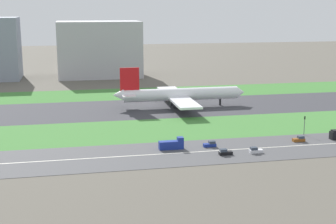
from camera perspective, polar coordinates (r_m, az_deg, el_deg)
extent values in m
plane|color=#5B564C|center=(228.56, -4.13, 0.35)|extent=(800.00, 800.00, 0.00)
cube|color=#38383D|center=(228.55, -4.13, 0.37)|extent=(280.00, 46.00, 0.10)
cube|color=#3D7A33|center=(268.51, -5.27, 2.15)|extent=(280.00, 36.00, 0.10)
cube|color=#427F38|center=(189.03, -2.51, -2.17)|extent=(280.00, 36.00, 0.10)
cube|color=#4C4C4F|center=(158.70, -0.68, -5.02)|extent=(280.00, 28.00, 0.10)
cube|color=silver|center=(158.69, -0.68, -5.00)|extent=(266.00, 0.50, 0.01)
cylinder|color=white|center=(231.42, 1.60, 2.12)|extent=(56.00, 6.00, 6.00)
cone|color=white|center=(239.93, 8.60, 2.35)|extent=(4.00, 5.70, 5.70)
cone|color=white|center=(226.41, -5.94, 2.03)|extent=(5.00, 5.40, 5.40)
cube|color=red|center=(225.82, -4.59, 3.89)|extent=(9.00, 0.80, 11.00)
cube|color=white|center=(226.84, -4.81, 2.13)|extent=(6.00, 16.00, 0.60)
cube|color=white|center=(245.63, 0.35, 2.44)|extent=(10.00, 26.00, 1.00)
cylinder|color=gray|center=(240.46, 0.88, 1.69)|extent=(5.00, 3.20, 3.20)
cube|color=white|center=(216.86, 1.98, 1.10)|extent=(10.00, 26.00, 1.00)
cylinder|color=gray|center=(223.24, 1.87, 0.85)|extent=(5.00, 3.20, 3.20)
cylinder|color=black|center=(237.43, 6.21, 1.18)|extent=(1.00, 1.00, 3.20)
cylinder|color=black|center=(234.78, 0.45, 1.13)|extent=(1.00, 1.00, 3.20)
cylinder|color=black|center=(228.08, 0.82, 0.79)|extent=(1.00, 1.00, 3.20)
cube|color=brown|center=(179.27, 15.25, -3.22)|extent=(4.40, 1.80, 1.10)
cube|color=#333D4C|center=(179.37, 15.50, -2.89)|extent=(2.20, 1.66, 0.90)
cube|color=silver|center=(162.35, 10.40, -4.60)|extent=(4.40, 1.80, 1.10)
cube|color=#333D4C|center=(161.77, 10.15, -4.29)|extent=(2.20, 1.66, 0.90)
cube|color=navy|center=(163.73, 0.37, -3.94)|extent=(8.40, 2.50, 2.80)
cube|color=navy|center=(163.85, 1.47, -3.20)|extent=(2.00, 2.30, 1.20)
cube|color=black|center=(158.81, 6.86, -4.87)|extent=(4.40, 1.80, 1.10)
cube|color=#333D4C|center=(158.28, 6.59, -4.54)|extent=(2.20, 1.66, 0.90)
cube|color=navy|center=(167.21, 4.97, -3.94)|extent=(4.40, 1.80, 1.10)
cube|color=#333D4C|center=(167.16, 5.24, -3.59)|extent=(2.20, 1.66, 0.90)
cylinder|color=#4C4C51|center=(188.28, 15.88, -1.74)|extent=(0.24, 0.24, 6.00)
cube|color=black|center=(187.46, 15.94, -0.68)|extent=(0.36, 0.36, 1.20)
sphere|color=#19D826|center=(187.23, 15.98, -0.60)|extent=(0.24, 0.24, 0.24)
cube|color=#B2B2B7|center=(337.55, -8.17, 7.41)|extent=(56.34, 35.11, 37.95)
cylinder|color=silver|center=(383.28, -8.47, 6.42)|extent=(25.27, 25.27, 17.12)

